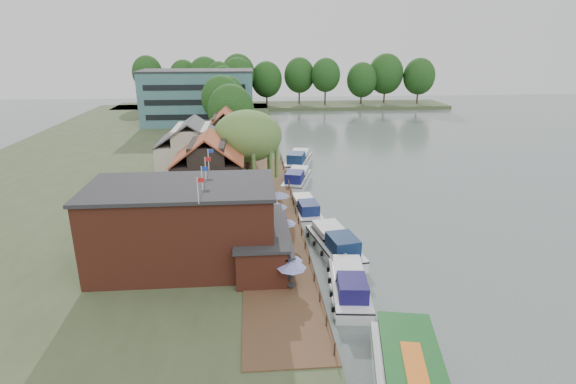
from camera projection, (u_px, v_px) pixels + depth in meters
name	position (u px, v px, depth m)	size (l,w,h in m)	color
ground	(363.00, 262.00, 41.63)	(260.00, 260.00, 0.00)	#525F5E
land_bank	(128.00, 165.00, 72.15)	(50.00, 140.00, 1.00)	#384728
quay_deck	(272.00, 215.00, 50.11)	(6.00, 50.00, 0.10)	#47301E
quay_rail	(295.00, 209.00, 50.65)	(0.20, 49.00, 1.00)	black
pub	(207.00, 225.00, 38.10)	(20.00, 11.00, 7.30)	maroon
hotel_block	(198.00, 97.00, 103.71)	(25.40, 12.40, 12.30)	#38666B
cottage_a	(209.00, 170.00, 51.99)	(8.60, 7.60, 8.50)	black
cottage_b	(193.00, 151.00, 61.20)	(9.60, 8.60, 8.50)	beige
cottage_c	(226.00, 137.00, 70.01)	(7.60, 7.60, 8.50)	black
willow	(248.00, 151.00, 56.76)	(8.60, 8.60, 10.43)	#476B2D
umbrella_0	(292.00, 275.00, 34.66)	(2.30, 2.30, 2.38)	#1B2098
umbrella_1	(289.00, 268.00, 35.72)	(2.15, 2.15, 2.38)	navy
umbrella_2	(280.00, 251.00, 38.61)	(2.13, 2.13, 2.38)	navy
umbrella_3	(285.00, 230.00, 42.98)	(2.21, 2.21, 2.38)	navy
umbrella_4	(274.00, 218.00, 45.80)	(2.26, 2.26, 2.38)	navy
umbrella_5	(276.00, 213.00, 47.21)	(2.35, 2.35, 2.38)	navy
umbrella_6	(279.00, 201.00, 50.60)	(2.44, 2.44, 2.38)	navy
cruiser_0	(350.00, 281.00, 35.92)	(3.19, 9.87, 2.39)	white
cruiser_1	(335.00, 241.00, 43.04)	(3.41, 10.54, 2.58)	silver
cruiser_2	(305.00, 206.00, 52.39)	(3.03, 9.38, 2.25)	white
cruiser_3	(297.00, 177.00, 63.54)	(3.26, 10.08, 2.45)	silver
cruiser_4	(298.00, 158.00, 73.07)	(3.53, 10.91, 2.69)	white
swan	(392.00, 354.00, 29.04)	(0.44, 0.44, 0.44)	white
bank_tree_0	(231.00, 118.00, 77.52)	(8.00, 8.00, 11.64)	#143811
bank_tree_1	(222.00, 108.00, 86.50)	(7.66, 7.66, 12.40)	#143811
bank_tree_2	(229.00, 104.00, 94.11)	(6.30, 6.30, 11.74)	#143811
bank_tree_3	(224.00, 92.00, 110.84)	(6.15, 6.15, 12.82)	#143811
bank_tree_4	(220.00, 87.00, 119.86)	(6.64, 6.64, 13.45)	#143811
bank_tree_5	(238.00, 83.00, 127.28)	(8.91, 8.91, 14.22)	#143811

